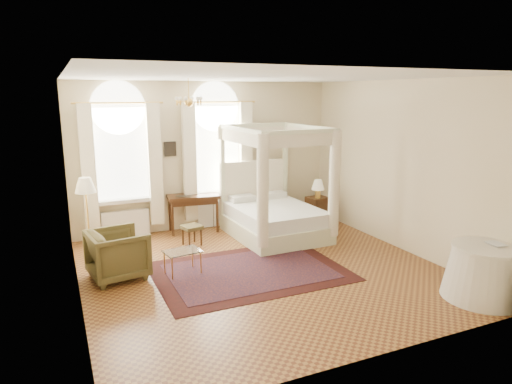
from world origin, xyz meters
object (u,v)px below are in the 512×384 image
canopy_bed (275,212)px  writing_desk (193,200)px  coffee_table (182,253)px  stool (192,229)px  armchair (118,254)px  side_table (484,272)px  floor_lamp (85,189)px  nightstand (317,210)px

canopy_bed → writing_desk: canopy_bed is taller
coffee_table → writing_desk: bearing=69.1°
canopy_bed → stool: canopy_bed is taller
stool → coffee_table: bearing=-112.2°
canopy_bed → armchair: bearing=-164.4°
writing_desk → side_table: writing_desk is taller
writing_desk → coffee_table: (-0.88, -2.30, -0.35)m
writing_desk → armchair: (-1.91, -2.03, -0.30)m
stool → side_table: bearing=-51.4°
writing_desk → floor_lamp: (-2.25, -0.65, 0.57)m
writing_desk → armchair: bearing=-133.1°
armchair → floor_lamp: (-0.35, 1.39, 0.87)m
canopy_bed → stool: size_ratio=5.44×
floor_lamp → side_table: floor_lamp is taller
stool → side_table: size_ratio=0.36×
writing_desk → coffee_table: bearing=-110.9°
stool → canopy_bed: bearing=-5.5°
armchair → side_table: armchair is taller
writing_desk → floor_lamp: 2.41m
side_table → nightstand: bearing=92.1°
writing_desk → canopy_bed: bearing=-35.7°
nightstand → writing_desk: 2.95m
side_table → armchair: bearing=148.3°
coffee_table → floor_lamp: bearing=129.7°
nightstand → coffee_table: nightstand is taller
nightstand → stool: nightstand is taller
canopy_bed → writing_desk: 1.86m
floor_lamp → side_table: size_ratio=1.25×
canopy_bed → writing_desk: bearing=144.3°
canopy_bed → armchair: 3.54m
nightstand → stool: 3.18m
writing_desk → side_table: (3.03, -5.08, -0.31)m
canopy_bed → floor_lamp: canopy_bed is taller
nightstand → armchair: (-4.76, -1.44, 0.09)m
nightstand → floor_lamp: size_ratio=0.43×
canopy_bed → writing_desk: size_ratio=2.02×
stool → coffee_table: size_ratio=0.66×
stool → floor_lamp: floor_lamp is taller
side_table → writing_desk: bearing=120.8°
nightstand → writing_desk: size_ratio=0.55×
canopy_bed → coffee_table: size_ratio=3.60×
writing_desk → floor_lamp: bearing=-164.0°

